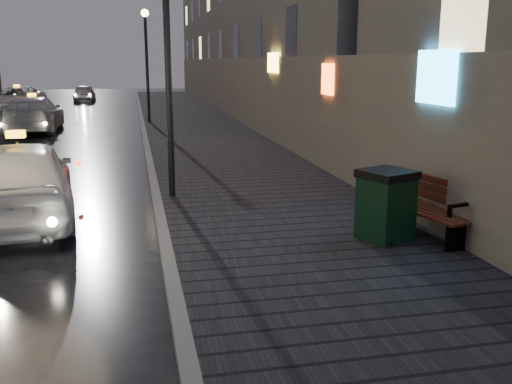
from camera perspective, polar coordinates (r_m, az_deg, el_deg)
ground at (r=7.19m, az=-20.06°, el=-13.12°), size 120.00×120.00×0.00m
sidewalk at (r=27.72m, az=-6.28°, el=6.72°), size 4.60×58.00×0.15m
curb at (r=27.58m, az=-11.27°, el=6.52°), size 0.20×58.00×0.15m
lamp_near at (r=12.44m, az=-8.88°, el=14.78°), size 0.36×0.36×5.28m
lamp_far at (r=28.43m, az=-10.90°, el=13.62°), size 0.36×0.36×5.28m
bench at (r=10.10m, az=16.96°, el=-1.46°), size 1.08×2.04×0.99m
trash_bin at (r=9.67m, az=12.85°, el=-1.23°), size 1.00×1.00×1.18m
taxi_near at (r=11.90m, az=-22.53°, el=1.10°), size 2.50×5.02×1.64m
taxi_mid at (r=27.08m, az=-21.37°, el=7.26°), size 2.23×5.37×1.55m
taxi_far at (r=38.55m, az=-22.71°, el=8.56°), size 2.95×5.59×1.50m
car_far at (r=46.27m, az=-16.78°, el=9.46°), size 1.56×3.83×1.30m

